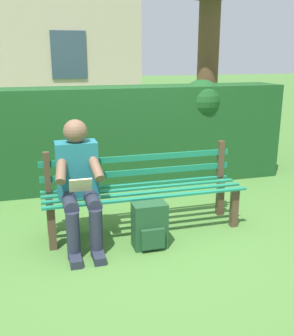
# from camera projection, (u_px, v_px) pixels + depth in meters

# --- Properties ---
(ground) EXTENTS (60.00, 60.00, 0.00)m
(ground) POSITION_uv_depth(u_px,v_px,m) (144.00, 230.00, 4.04)
(ground) COLOR #477533
(park_bench) EXTENTS (2.00, 0.49, 0.83)m
(park_bench) POSITION_uv_depth(u_px,v_px,m) (143.00, 189.00, 3.98)
(park_bench) COLOR #4C3828
(park_bench) RESTS_ON ground
(person_seated) EXTENTS (0.44, 0.73, 1.17)m
(person_seated) POSITION_uv_depth(u_px,v_px,m) (79.00, 181.00, 3.60)
(person_seated) COLOR #1E6672
(person_seated) RESTS_ON ground
(hedge_backdrop) EXTENTS (5.69, 0.69, 1.41)m
(hedge_backdrop) POSITION_uv_depth(u_px,v_px,m) (79.00, 137.00, 5.18)
(hedge_backdrop) COLOR #19471E
(hedge_backdrop) RESTS_ON ground
(backpack) EXTENTS (0.31, 0.26, 0.43)m
(backpack) POSITION_uv_depth(u_px,v_px,m) (150.00, 226.00, 3.62)
(backpack) COLOR #1E4728
(backpack) RESTS_ON ground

